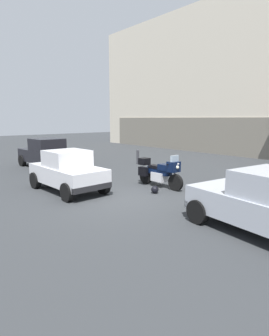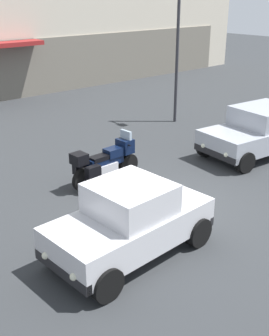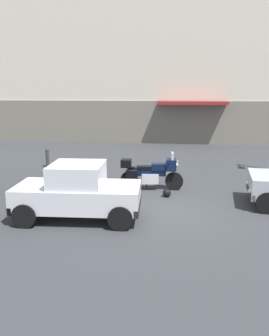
{
  "view_description": "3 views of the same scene",
  "coord_description": "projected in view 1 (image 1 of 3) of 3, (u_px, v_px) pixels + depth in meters",
  "views": [
    {
      "loc": [
        7.68,
        -5.87,
        2.75
      ],
      "look_at": [
        0.42,
        0.26,
        1.08
      ],
      "focal_mm": 30.41,
      "sensor_mm": 36.0,
      "label": 1
    },
    {
      "loc": [
        -6.88,
        -6.64,
        4.97
      ],
      "look_at": [
        -0.41,
        0.75,
        0.92
      ],
      "focal_mm": 46.01,
      "sensor_mm": 36.0,
      "label": 2
    },
    {
      "loc": [
        0.54,
        -9.95,
        3.51
      ],
      "look_at": [
        -0.67,
        0.71,
        1.1
      ],
      "focal_mm": 37.27,
      "sensor_mm": 36.0,
      "label": 3
    }
  ],
  "objects": [
    {
      "name": "car_hatchback_near",
      "position": [
        47.0,
        153.0,
        15.89
      ],
      "size": [
        3.96,
        2.03,
        1.64
      ],
      "rotation": [
        0.0,
        0.0,
        3.21
      ],
      "color": "black",
      "rests_on": "ground"
    },
    {
      "name": "bollard_curbside",
      "position": [
        138.0,
        156.0,
        17.21
      ],
      "size": [
        0.16,
        0.16,
        0.89
      ],
      "color": "#333338",
      "rests_on": "ground"
    },
    {
      "name": "helmet",
      "position": [
        155.0,
        190.0,
        10.51
      ],
      "size": [
        0.28,
        0.28,
        0.28
      ],
      "primitive_type": "sphere",
      "color": "black",
      "rests_on": "ground"
    },
    {
      "name": "motorcycle",
      "position": [
        159.0,
        172.0,
        11.43
      ],
      "size": [
        2.26,
        0.77,
        1.36
      ],
      "rotation": [
        0.0,
        0.0,
        0.04
      ],
      "color": "black",
      "rests_on": "ground"
    },
    {
      "name": "car_compact_side",
      "position": [
        68.0,
        171.0,
        10.76
      ],
      "size": [
        3.53,
        1.83,
        1.56
      ],
      "rotation": [
        0.0,
        0.0,
        3.18
      ],
      "color": "silver",
      "rests_on": "ground"
    },
    {
      "name": "ground_plane",
      "position": [
        121.0,
        197.0,
        9.98
      ],
      "size": [
        80.0,
        80.0,
        0.0
      ],
      "primitive_type": "plane",
      "color": "#2D3033"
    }
  ]
}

